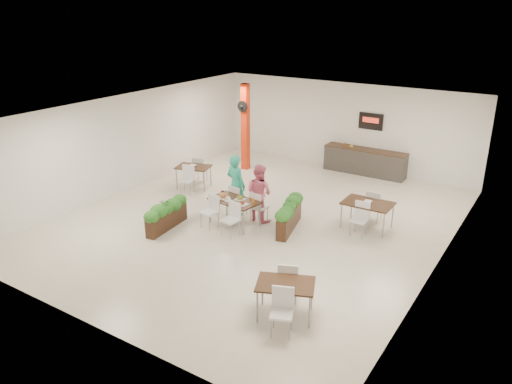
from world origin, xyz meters
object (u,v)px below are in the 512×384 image
diner_man (236,185)px  side_table_c (285,289)px  main_table (234,204)px  diner_woman (259,193)px  side_table_b (368,206)px  side_table_a (193,170)px  service_counter (365,161)px  planter_right (289,213)px  red_column (245,126)px  planter_left (166,212)px

diner_man → side_table_c: 5.32m
main_table → diner_woman: 0.80m
main_table → side_table_b: (3.22, 1.82, 0.00)m
side_table_a → side_table_b: bearing=-16.3°
side_table_a → side_table_c: bearing=-54.4°
service_counter → planter_right: (0.02, -5.71, -0.01)m
diner_woman → side_table_a: 3.50m
diner_woman → diner_man: bearing=8.0°
red_column → side_table_c: bearing=-51.5°
side_table_a → side_table_c: same height
diner_man → red_column: bearing=-51.9°
side_table_a → planter_right: bearing=-32.2°
planter_left → side_table_b: bearing=33.1°
diner_woman → side_table_a: bearing=-10.4°
main_table → diner_man: 0.81m
red_column → main_table: 5.19m
diner_woman → side_table_c: diner_woman is taller
main_table → side_table_b: size_ratio=1.09×
diner_woman → planter_left: size_ratio=0.99×
diner_woman → service_counter: bearing=-92.3°
planter_right → side_table_b: bearing=35.5°
service_counter → diner_man: 5.91m
service_counter → side_table_a: 6.26m
diner_woman → planter_right: 1.11m
main_table → planter_right: planter_right is taller
side_table_a → diner_man: bearing=-40.5°
side_table_b → side_table_c: bearing=-88.7°
planter_right → side_table_a: 4.53m
red_column → diner_woman: (2.98, -3.75, -0.81)m
diner_man → service_counter: bearing=-100.0°
red_column → side_table_a: size_ratio=1.91×
red_column → main_table: (2.56, -4.40, -1.01)m
red_column → planter_right: (4.02, -3.84, -1.16)m
diner_woman → planter_left: (-1.84, -1.88, -0.35)m
red_column → diner_man: red_column is taller
main_table → planter_right: bearing=20.9°
service_counter → planter_left: bearing=-111.0°
planter_right → side_table_c: (1.93, -3.64, 0.13)m
side_table_b → planter_left: bearing=-147.5°
side_table_c → side_table_b: bearing=69.1°
side_table_c → service_counter: bearing=79.0°
planter_left → side_table_b: (4.66, 3.04, 0.16)m
red_column → diner_woman: size_ratio=1.91×
diner_woman → side_table_b: (2.81, 1.16, -0.20)m
red_column → planter_left: red_column is taller
planter_left → side_table_a: bearing=116.3°
diner_woman → planter_right: size_ratio=0.96×
side_table_c → main_table: bearing=114.9°
red_column → service_counter: 4.56m
side_table_b → service_counter: bearing=111.3°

